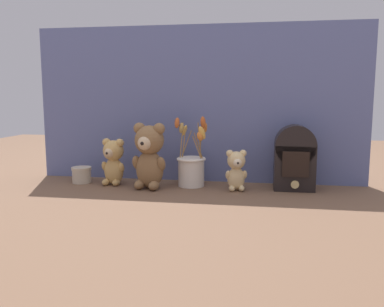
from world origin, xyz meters
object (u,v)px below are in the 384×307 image
(teddy_bear_medium, at_px, (113,161))
(vintage_radio, at_px, (295,157))
(teddy_bear_large, at_px, (149,154))
(flower_vase, at_px, (192,167))
(decorative_tin_tall, at_px, (82,175))
(teddy_bear_small, at_px, (236,169))

(teddy_bear_medium, relative_size, vintage_radio, 0.76)
(teddy_bear_large, relative_size, flower_vase, 0.91)
(vintage_radio, distance_m, decorative_tin_tall, 0.91)
(flower_vase, bearing_deg, decorative_tin_tall, -178.30)
(flower_vase, bearing_deg, teddy_bear_medium, -175.06)
(flower_vase, xyz_separation_m, vintage_radio, (0.42, 0.01, 0.05))
(teddy_bear_large, height_order, teddy_bear_medium, teddy_bear_large)
(teddy_bear_small, height_order, decorative_tin_tall, teddy_bear_small)
(teddy_bear_medium, xyz_separation_m, vintage_radio, (0.76, 0.03, 0.03))
(teddy_bear_medium, distance_m, decorative_tin_tall, 0.17)
(teddy_bear_large, height_order, decorative_tin_tall, teddy_bear_large)
(decorative_tin_tall, bearing_deg, vintage_radio, 1.24)
(teddy_bear_small, bearing_deg, teddy_bear_large, -176.37)
(teddy_bear_medium, relative_size, flower_vase, 0.67)
(teddy_bear_medium, bearing_deg, teddy_bear_large, -13.81)
(teddy_bear_large, relative_size, teddy_bear_medium, 1.36)
(teddy_bear_large, bearing_deg, teddy_bear_medium, 166.19)
(teddy_bear_large, distance_m, vintage_radio, 0.59)
(teddy_bear_small, height_order, vintage_radio, vintage_radio)
(vintage_radio, bearing_deg, teddy_bear_medium, -177.42)
(teddy_bear_large, relative_size, vintage_radio, 1.03)
(teddy_bear_large, bearing_deg, decorative_tin_tall, 170.12)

